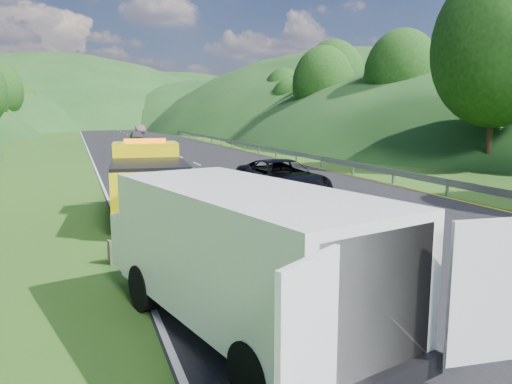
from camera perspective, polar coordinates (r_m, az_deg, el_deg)
name	(u,v)px	position (r m, az deg, el deg)	size (l,w,h in m)	color
ground	(274,245)	(14.09, 2.13, -6.09)	(320.00, 320.00, 0.00)	#38661E
road_surface	(157,147)	(53.33, -11.27, 5.07)	(14.00, 200.00, 0.02)	black
guardrail	(197,139)	(66.98, -6.73, 5.99)	(0.06, 140.00, 1.52)	gray
tree_line_right	(266,135)	(77.93, 1.15, 6.50)	(14.00, 140.00, 14.00)	#285B1A
hills_backdrop	(116,124)	(147.78, -15.66, 7.46)	(201.00, 288.60, 44.00)	#2D5B23
tow_truck	(148,180)	(17.86, -12.30, 1.33)	(2.93, 6.52, 2.72)	black
white_van	(240,251)	(8.37, -1.86, -6.76)	(4.62, 7.57, 2.51)	black
woman	(134,242)	(14.80, -13.77, -5.60)	(0.67, 0.49, 1.85)	silver
child	(220,261)	(12.68, -4.14, -7.86)	(0.52, 0.41, 1.08)	#C7C86A
worker	(371,334)	(8.97, 13.03, -15.53)	(1.19, 0.68, 1.84)	black
suitcase	(116,252)	(12.87, -15.71, -6.57)	(0.37, 0.20, 0.59)	#635B4A
spare_tire	(312,330)	(8.96, 6.45, -15.37)	(0.67, 0.67, 0.20)	black
passing_suv	(281,197)	(21.91, 2.93, -0.55)	(2.66, 5.76, 1.60)	black
dist_car_a	(137,142)	(63.53, -13.45, 5.63)	(1.52, 3.77, 1.29)	#49484D
dist_car_b	(140,133)	(88.47, -13.10, 6.59)	(1.42, 4.06, 1.34)	brown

